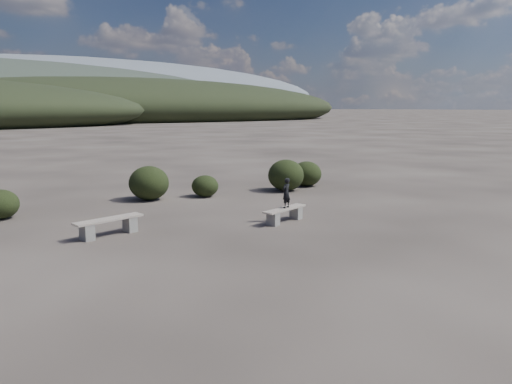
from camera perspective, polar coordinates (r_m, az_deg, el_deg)
ground at (r=10.44m, az=9.83°, el=-8.78°), size 1200.00×1200.00×0.00m
bench_left at (r=13.41m, az=-16.44°, el=-3.66°), size 1.88×0.78×0.46m
bench_right at (r=14.42m, az=3.32°, el=-2.47°), size 1.68×0.81×0.41m
seated_person at (r=14.35m, az=3.48°, el=-0.11°), size 0.36×0.29×0.87m
shrub_a at (r=16.60m, az=-27.21°, el=-1.25°), size 1.08×1.08×0.88m
shrub_b at (r=18.19m, az=-12.14°, el=1.01°), size 1.42×1.42×1.22m
shrub_c at (r=18.55m, az=-5.85°, el=0.69°), size 1.00×1.00×0.80m
shrub_d at (r=19.77m, az=3.44°, el=1.93°), size 1.42×1.42×1.24m
shrub_e at (r=21.04m, az=5.80°, el=2.09°), size 1.25×1.25×1.04m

